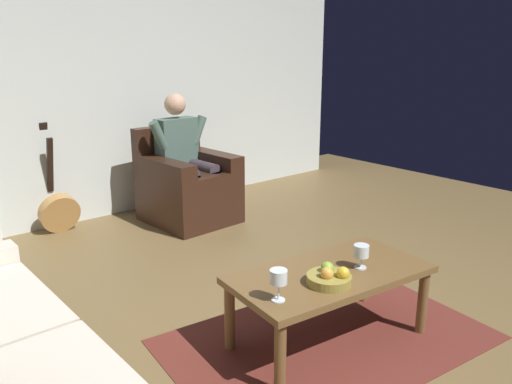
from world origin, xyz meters
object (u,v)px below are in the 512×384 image
(fruit_bowl, at_px, (330,277))
(guitar, at_px, (59,209))
(armchair, at_px, (187,187))
(person_seated, at_px, (185,153))
(coffee_table, at_px, (330,281))
(wine_glass_near, at_px, (361,252))
(wine_glass_far, at_px, (278,279))

(fruit_bowl, bearing_deg, guitar, -82.49)
(armchair, bearing_deg, person_seated, -90.00)
(person_seated, relative_size, coffee_table, 1.02)
(person_seated, distance_m, wine_glass_near, 2.51)
(armchair, bearing_deg, wine_glass_far, 63.89)
(guitar, height_order, wine_glass_near, guitar)
(armchair, distance_m, person_seated, 0.33)
(wine_glass_far, height_order, fruit_bowl, wine_glass_far)
(person_seated, bearing_deg, armchair, 90.00)
(guitar, bearing_deg, fruit_bowl, 97.51)
(person_seated, xyz_separation_m, coffee_table, (0.58, 2.39, -0.29))
(armchair, height_order, guitar, guitar)
(guitar, bearing_deg, wine_glass_near, 103.01)
(coffee_table, relative_size, fruit_bowl, 4.98)
(fruit_bowl, bearing_deg, armchair, -105.76)
(armchair, xyz_separation_m, wine_glass_far, (1.04, 2.44, 0.22))
(armchair, height_order, coffee_table, armchair)
(wine_glass_near, height_order, fruit_bowl, wine_glass_near)
(person_seated, height_order, wine_glass_near, person_seated)
(guitar, bearing_deg, coffee_table, 100.19)
(wine_glass_far, bearing_deg, fruit_bowl, 173.50)
(wine_glass_near, relative_size, fruit_bowl, 0.58)
(fruit_bowl, bearing_deg, wine_glass_far, -6.50)
(person_seated, xyz_separation_m, wine_glass_far, (1.04, 2.45, -0.11))
(armchair, relative_size, guitar, 0.90)
(wine_glass_far, bearing_deg, wine_glass_near, 178.57)
(person_seated, xyz_separation_m, fruit_bowl, (0.70, 2.49, -0.19))
(coffee_table, bearing_deg, person_seated, -103.54)
(guitar, xyz_separation_m, wine_glass_near, (-0.68, 2.94, 0.31))
(armchair, relative_size, wine_glass_near, 6.48)
(coffee_table, distance_m, wine_glass_far, 0.50)
(armchair, bearing_deg, fruit_bowl, 71.19)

